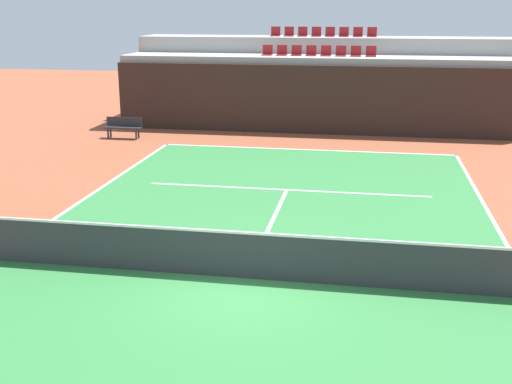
% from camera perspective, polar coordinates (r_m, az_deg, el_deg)
% --- Properties ---
extents(ground_plane, '(80.00, 80.00, 0.00)m').
position_cam_1_polar(ground_plane, '(12.65, -0.96, -7.76)').
color(ground_plane, brown).
extents(court_surface, '(11.00, 24.00, 0.01)m').
position_cam_1_polar(court_surface, '(12.65, -0.96, -7.74)').
color(court_surface, '#2D7238').
rests_on(court_surface, ground_plane).
extents(baseline_far, '(11.00, 0.10, 0.00)m').
position_cam_1_polar(baseline_far, '(23.96, 4.49, 3.81)').
color(baseline_far, white).
rests_on(baseline_far, court_surface).
extents(service_line_far, '(8.26, 0.10, 0.00)m').
position_cam_1_polar(service_line_far, '(18.61, 2.79, 0.20)').
color(service_line_far, white).
rests_on(service_line_far, court_surface).
extents(centre_service_line, '(0.10, 6.40, 0.00)m').
position_cam_1_polar(centre_service_line, '(15.58, 1.28, -3.01)').
color(centre_service_line, white).
rests_on(centre_service_line, court_surface).
extents(back_wall, '(17.10, 0.30, 2.85)m').
position_cam_1_polar(back_wall, '(26.95, 5.27, 8.23)').
color(back_wall, black).
rests_on(back_wall, ground_plane).
extents(stands_tier_lower, '(17.10, 2.40, 3.13)m').
position_cam_1_polar(stands_tier_lower, '(28.27, 5.51, 8.88)').
color(stands_tier_lower, '#9E9E99').
rests_on(stands_tier_lower, ground_plane).
extents(stands_tier_upper, '(17.10, 2.40, 3.84)m').
position_cam_1_polar(stands_tier_upper, '(30.60, 5.91, 10.10)').
color(stands_tier_upper, '#9E9E99').
rests_on(stands_tier_upper, ground_plane).
extents(seating_row_lower, '(4.91, 0.44, 0.44)m').
position_cam_1_polar(seating_row_lower, '(28.20, 5.62, 12.31)').
color(seating_row_lower, maroon).
rests_on(seating_row_lower, stands_tier_lower).
extents(seating_row_upper, '(4.91, 0.44, 0.44)m').
position_cam_1_polar(seating_row_upper, '(30.55, 6.04, 13.93)').
color(seating_row_upper, maroon).
rests_on(seating_row_upper, stands_tier_upper).
extents(tennis_net, '(11.08, 0.08, 1.07)m').
position_cam_1_polar(tennis_net, '(12.46, -0.97, -5.63)').
color(tennis_net, black).
rests_on(tennis_net, court_surface).
extents(player_bench, '(1.50, 0.40, 0.85)m').
position_cam_1_polar(player_bench, '(26.54, -11.80, 5.83)').
color(player_bench, '#232328').
rests_on(player_bench, ground_plane).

